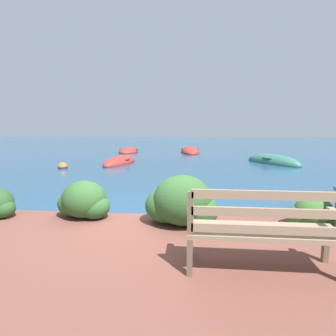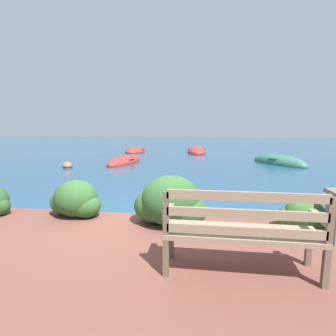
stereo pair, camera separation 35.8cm
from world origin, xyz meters
name	(u,v)px [view 2 (the right image)]	position (x,y,z in m)	size (l,w,h in m)	color
ground_plane	(134,225)	(0.00, 0.00, 0.00)	(80.00, 80.00, 0.00)	navy
park_bench	(242,229)	(1.63, -1.73, 0.71)	(1.61, 0.48, 0.93)	brown
hedge_clump_left	(75,200)	(-0.96, -0.26, 0.50)	(0.94, 0.67, 0.64)	#2D5628
hedge_clump_centre	(170,203)	(0.71, -0.44, 0.56)	(1.16, 0.84, 0.79)	#2D5628
hedge_clump_right	(303,216)	(2.72, -0.38, 0.43)	(0.72, 0.52, 0.49)	#38662D
rowboat_nearest	(124,162)	(-2.58, 7.72, 0.06)	(1.52, 2.82, 0.68)	#9E2D28
rowboat_mid	(279,163)	(4.75, 8.49, 0.07)	(2.45, 3.08, 0.80)	#336B5B
rowboat_far	(135,151)	(-3.53, 13.38, 0.06)	(1.34, 2.53, 0.60)	#9E2D28
rowboat_outer	(197,152)	(0.72, 13.62, 0.06)	(1.50, 3.42, 0.71)	#9E2D28
mooring_buoy	(68,166)	(-4.59, 6.08, 0.07)	(0.43, 0.43, 0.39)	orange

